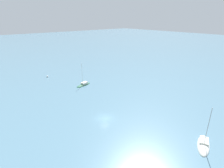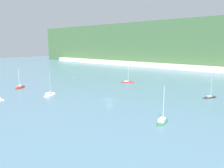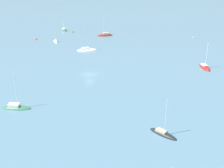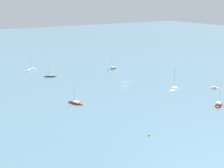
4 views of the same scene
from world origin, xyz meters
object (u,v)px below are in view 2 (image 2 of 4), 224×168
sailboat_5 (50,95)px  mooring_buoy_2 (74,77)px  sailboat_6 (127,83)px  sailboat_3 (20,88)px  sailboat_2 (210,98)px  sailboat_7 (162,122)px

sailboat_5 → mooring_buoy_2: 49.75m
sailboat_6 → mooring_buoy_2: size_ratio=15.99×
sailboat_3 → sailboat_5: (23.92, 0.41, -0.03)m
sailboat_2 → sailboat_7: 36.71m
sailboat_3 → sailboat_6: size_ratio=1.03×
sailboat_3 → sailboat_5: bearing=60.2°
sailboat_3 → sailboat_7: (74.28, 1.30, 0.03)m
sailboat_2 → sailboat_3: (-75.48, -37.99, 0.03)m
mooring_buoy_2 → sailboat_2: bearing=-0.8°
sailboat_3 → sailboat_7: bearing=60.2°
sailboat_2 → sailboat_6: sailboat_6 is taller
sailboat_6 → sailboat_3: bearing=-148.9°
sailboat_3 → mooring_buoy_2: sailboat_3 is taller
sailboat_6 → sailboat_7: (43.79, -43.83, 0.09)m
sailboat_5 → sailboat_7: (50.36, 0.89, 0.06)m
sailboat_6 → sailboat_7: size_ratio=0.93×
sailboat_7 → mooring_buoy_2: sailboat_7 is taller
sailboat_6 → sailboat_5: bearing=-123.2°
sailboat_2 → sailboat_7: size_ratio=0.89×
sailboat_3 → mooring_buoy_2: size_ratio=16.50×
sailboat_2 → sailboat_7: bearing=-155.4°
sailboat_6 → mooring_buoy_2: (-37.78, -5.98, 0.24)m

